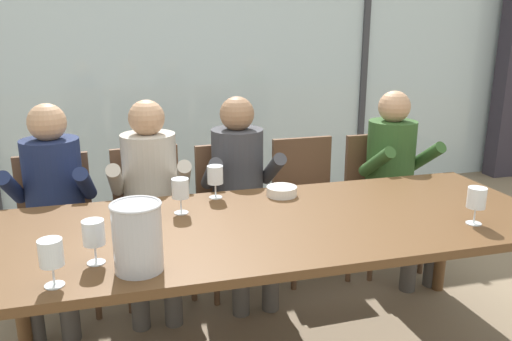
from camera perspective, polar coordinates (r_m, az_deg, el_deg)
The scene contains 21 objects.
ground at distance 3.59m, azimuth -2.80°, elevation -11.06°, with size 14.00×14.00×0.00m, color #847056.
window_glass_panel at distance 4.86m, azimuth -7.43°, elevation 11.90°, with size 7.84×0.03×2.60m, color silver.
window_mullion_right at distance 5.38m, azimuth 11.95°, elevation 12.07°, with size 0.06×0.06×2.60m, color #38383D.
hillside_vineyard at distance 8.39m, azimuth -10.83°, elevation 10.76°, with size 13.84×2.40×1.84m, color #477A38.
dining_table at distance 2.42m, azimuth 2.21°, elevation -7.03°, with size 2.64×1.01×0.74m.
chair_near_curtain at distance 3.23m, azimuth -21.38°, elevation -5.12°, with size 0.47×0.47×0.90m.
chair_left_of_center at distance 3.26m, azimuth -11.69°, elevation -4.14°, with size 0.49×0.49×0.90m.
chair_center at distance 3.28m, azimuth -2.64°, elevation -3.71°, with size 0.47×0.47×0.90m.
chair_right_of_center at distance 3.47m, azimuth 5.68°, elevation -2.69°, with size 0.45×0.45×0.90m.
chair_near_window_right at distance 3.66m, azimuth 13.53°, elevation -2.05°, with size 0.44×0.44×0.90m.
person_navy_polo at distance 3.07m, azimuth -21.74°, elevation -2.82°, with size 0.49×0.63×1.22m.
person_beige_jumper at distance 3.05m, azimuth -11.65°, elevation -2.11°, with size 0.48×0.62×1.22m.
person_charcoal_jacket at distance 3.13m, azimuth -1.70°, elevation -1.34°, with size 0.47×0.62×1.22m.
person_olive_shirt at distance 3.52m, azimuth 15.41°, elevation 0.06°, with size 0.49×0.63×1.22m.
ice_bucket_primary at distance 1.94m, azimuth -13.06°, elevation -7.13°, with size 0.19×0.19×0.26m.
tasting_bowl at distance 2.75m, azimuth 2.88°, elevation -2.31°, with size 0.16×0.16×0.05m, color silver.
wine_glass_by_left_taster at distance 2.49m, azimuth -8.42°, elevation -2.16°, with size 0.08×0.08×0.17m.
wine_glass_near_bucket at distance 2.04m, azimuth -17.62°, elevation -6.82°, with size 0.08×0.08×0.17m.
wine_glass_center_pour at distance 2.69m, azimuth -4.56°, elevation -0.65°, with size 0.08×0.08×0.17m.
wine_glass_by_right_taster at distance 1.92m, azimuth -21.85°, elevation -8.72°, with size 0.08×0.08×0.17m.
wine_glass_spare_empty at distance 2.53m, azimuth 23.35°, elevation -2.89°, with size 0.08×0.08×0.17m.
Camera 1 is at (-0.68, -2.13, 1.62)m, focal length 35.92 mm.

